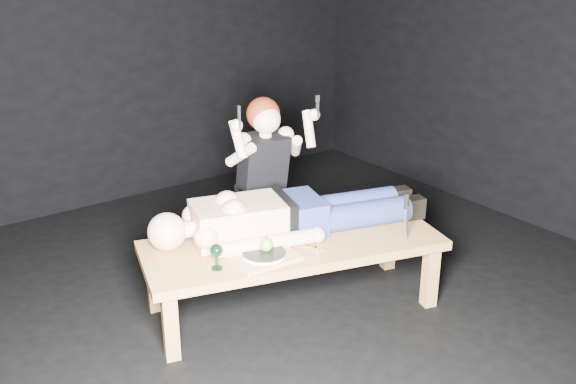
# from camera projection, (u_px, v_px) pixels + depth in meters

# --- Properties ---
(ground) EXTENTS (5.00, 5.00, 0.00)m
(ground) POSITION_uv_depth(u_px,v_px,m) (281.00, 328.00, 3.84)
(ground) COLOR black
(ground) RESTS_ON ground
(back_wall) EXTENTS (5.00, 0.00, 5.00)m
(back_wall) POSITION_uv_depth(u_px,v_px,m) (95.00, 24.00, 5.17)
(back_wall) COLOR black
(back_wall) RESTS_ON ground
(table) EXTENTS (1.89, 1.13, 0.45)m
(table) POSITION_uv_depth(u_px,v_px,m) (293.00, 275.00, 3.99)
(table) COLOR #BC8344
(table) RESTS_ON ground
(lying_man) EXTENTS (2.02, 1.10, 0.29)m
(lying_man) POSITION_uv_depth(u_px,v_px,m) (294.00, 209.00, 4.00)
(lying_man) COLOR #D6A485
(lying_man) RESTS_ON table
(kneeling_woman) EXTENTS (0.76, 0.82, 1.23)m
(kneeling_woman) POSITION_uv_depth(u_px,v_px,m) (258.00, 179.00, 4.44)
(kneeling_woman) COLOR black
(kneeling_woman) RESTS_ON ground
(serving_tray) EXTENTS (0.38, 0.28, 0.02)m
(serving_tray) POSITION_uv_depth(u_px,v_px,m) (264.00, 257.00, 3.69)
(serving_tray) COLOR tan
(serving_tray) RESTS_ON table
(plate) EXTENTS (0.25, 0.25, 0.02)m
(plate) POSITION_uv_depth(u_px,v_px,m) (264.00, 254.00, 3.68)
(plate) COLOR white
(plate) RESTS_ON serving_tray
(apple) EXTENTS (0.08, 0.08, 0.08)m
(apple) POSITION_uv_depth(u_px,v_px,m) (266.00, 245.00, 3.68)
(apple) COLOR #54942E
(apple) RESTS_ON plate
(goblet) EXTENTS (0.09, 0.09, 0.15)m
(goblet) POSITION_uv_depth(u_px,v_px,m) (217.00, 257.00, 3.55)
(goblet) COLOR black
(goblet) RESTS_ON table
(fork_flat) EXTENTS (0.05, 0.19, 0.01)m
(fork_flat) POSITION_uv_depth(u_px,v_px,m) (246.00, 268.00, 3.59)
(fork_flat) COLOR #B2B2B7
(fork_flat) RESTS_ON table
(knife_flat) EXTENTS (0.11, 0.17, 0.01)m
(knife_flat) POSITION_uv_depth(u_px,v_px,m) (317.00, 253.00, 3.76)
(knife_flat) COLOR #B2B2B7
(knife_flat) RESTS_ON table
(spoon_flat) EXTENTS (0.11, 0.17, 0.01)m
(spoon_flat) POSITION_uv_depth(u_px,v_px,m) (312.00, 247.00, 3.83)
(spoon_flat) COLOR #B2B2B7
(spoon_flat) RESTS_ON table
(carving_knife) EXTENTS (0.05, 0.05, 0.30)m
(carving_knife) POSITION_uv_depth(u_px,v_px,m) (406.00, 217.00, 3.88)
(carving_knife) COLOR #B2B2B7
(carving_knife) RESTS_ON table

